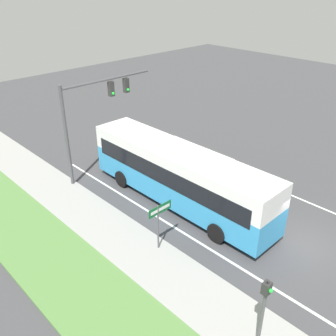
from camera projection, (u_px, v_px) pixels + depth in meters
ground_plane at (299, 241)px, 18.40m from camera, size 80.00×80.00×0.00m
sidewalk at (219, 311)px, 14.55m from camera, size 2.80×80.00×0.12m
lane_divider_near at (257, 278)px, 16.18m from camera, size 0.14×30.00×0.01m
lane_divider_far at (331, 212)px, 20.61m from camera, size 0.14×30.00×0.01m
bus at (179, 173)px, 20.55m from camera, size 2.59×12.04×3.56m
signal_gantry at (93, 108)px, 22.36m from camera, size 6.45×0.41×6.28m
pedestrian_signal at (264, 307)px, 12.06m from camera, size 0.28×0.34×3.21m
street_sign at (159, 218)px, 17.07m from camera, size 1.36×0.08×2.50m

